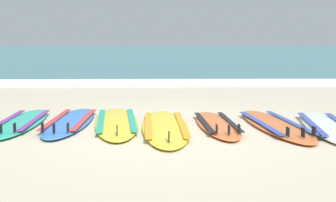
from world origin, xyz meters
The scene contains 10 objects.
ground_plane centered at (0.00, 0.00, 0.00)m, with size 80.00×80.00×0.00m, color beige.
sea centered at (0.00, 35.38, 0.05)m, with size 80.00×60.00×0.10m, color teal.
wave_foam_strip centered at (0.00, 5.84, 0.06)m, with size 80.00×0.91×0.11m, color white.
surfboard_2 centered at (-2.07, 0.53, 0.04)m, with size 0.62×2.21×0.18m.
surfboard_3 centered at (-1.39, 0.56, 0.04)m, with size 0.60×2.30×0.18m.
surfboard_4 centered at (-0.72, 0.51, 0.04)m, with size 0.86×2.48×0.18m.
surfboard_5 centered at (-0.03, 0.18, 0.04)m, with size 0.70×2.51×0.18m.
surfboard_6 centered at (0.68, 0.33, 0.04)m, with size 0.62×2.03×0.18m.
surfboard_7 centered at (1.48, 0.30, 0.04)m, with size 0.82×2.40×0.18m.
surfboard_8 centered at (2.16, 0.17, 0.04)m, with size 0.87×2.34×0.18m.
Camera 1 is at (-0.09, -5.50, 1.21)m, focal length 46.05 mm.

